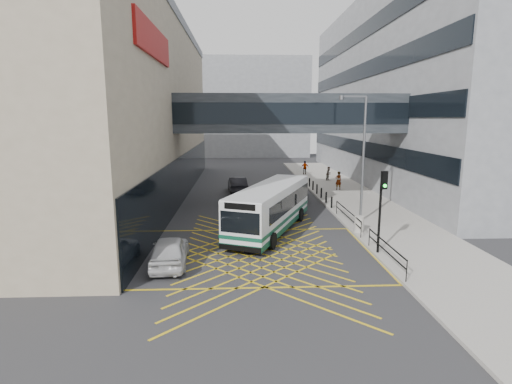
{
  "coord_description": "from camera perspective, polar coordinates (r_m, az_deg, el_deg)",
  "views": [
    {
      "loc": [
        -1.07,
        -20.51,
        7.16
      ],
      "look_at": [
        0.0,
        4.0,
        2.6
      ],
      "focal_mm": 28.0,
      "sensor_mm": 36.0,
      "label": 1
    }
  ],
  "objects": [
    {
      "name": "pedestrian_c",
      "position": [
        50.64,
        7.0,
        3.47
      ],
      "size": [
        1.03,
        0.55,
        1.69
      ],
      "primitive_type": "imported",
      "rotation": [
        0.0,
        0.0,
        3.22
      ],
      "color": "gray",
      "rests_on": "pavement"
    },
    {
      "name": "skybridge",
      "position": [
        32.77,
        4.72,
        11.09
      ],
      "size": [
        20.0,
        4.1,
        3.0
      ],
      "color": "#2A2F35",
      "rests_on": "ground"
    },
    {
      "name": "building_far",
      "position": [
        80.54,
        -3.23,
        11.82
      ],
      "size": [
        28.0,
        16.0,
        18.0
      ],
      "primitive_type": "cube",
      "color": "gray",
      "rests_on": "ground"
    },
    {
      "name": "kerb_railings",
      "position": [
        24.26,
        14.96,
        -4.84
      ],
      "size": [
        0.05,
        12.54,
        1.0
      ],
      "color": "black",
      "rests_on": "pavement"
    },
    {
      "name": "street_lamp",
      "position": [
        27.56,
        14.75,
        5.61
      ],
      "size": [
        1.92,
        0.42,
        8.43
      ],
      "rotation": [
        0.0,
        0.0,
        0.1
      ],
      "color": "slate",
      "rests_on": "pavement"
    },
    {
      "name": "bollards",
      "position": [
        36.84,
        9.0,
        0.16
      ],
      "size": [
        0.14,
        10.14,
        0.9
      ],
      "color": "black",
      "rests_on": "pavement"
    },
    {
      "name": "bus",
      "position": [
        25.53,
        2.22,
        -2.1
      ],
      "size": [
        6.25,
        10.64,
        2.95
      ],
      "rotation": [
        0.0,
        0.0,
        -0.39
      ],
      "color": "silver",
      "rests_on": "ground"
    },
    {
      "name": "ground",
      "position": [
        21.75,
        0.46,
        -8.69
      ],
      "size": [
        120.0,
        120.0,
        0.0
      ],
      "primitive_type": "plane",
      "color": "#333335"
    },
    {
      "name": "building_whsmith",
      "position": [
        40.25,
        -27.86,
        10.53
      ],
      "size": [
        24.17,
        42.0,
        16.0
      ],
      "color": "tan",
      "rests_on": "ground"
    },
    {
      "name": "litter_bin",
      "position": [
        25.71,
        14.51,
        -4.46
      ],
      "size": [
        0.58,
        0.58,
        1.0
      ],
      "primitive_type": "cylinder",
      "color": "#ADA89E",
      "rests_on": "pavement"
    },
    {
      "name": "pedestrian_b",
      "position": [
        46.09,
        10.36,
        2.6
      ],
      "size": [
        0.86,
        0.84,
        1.55
      ],
      "primitive_type": "imported",
      "rotation": [
        0.0,
        0.0,
        0.74
      ],
      "color": "gray",
      "rests_on": "pavement"
    },
    {
      "name": "building_right",
      "position": [
        51.16,
        27.54,
        12.55
      ],
      "size": [
        24.09,
        44.0,
        20.0
      ],
      "color": "gray",
      "rests_on": "ground"
    },
    {
      "name": "car_dark",
      "position": [
        38.99,
        -2.68,
        1.05
      ],
      "size": [
        2.33,
        4.94,
        1.5
      ],
      "primitive_type": "imported",
      "rotation": [
        0.0,
        0.0,
        3.24
      ],
      "color": "black",
      "rests_on": "ground"
    },
    {
      "name": "car_silver",
      "position": [
        34.04,
        5.6,
        -0.57
      ],
      "size": [
        3.12,
        4.47,
        1.28
      ],
      "primitive_type": "imported",
      "rotation": [
        0.0,
        0.0,
        2.77
      ],
      "color": "gray",
      "rests_on": "ground"
    },
    {
      "name": "car_white",
      "position": [
        20.27,
        -12.23,
        -8.16
      ],
      "size": [
        2.22,
        4.81,
        1.49
      ],
      "primitive_type": "imported",
      "rotation": [
        0.0,
        0.0,
        3.21
      ],
      "color": "silver",
      "rests_on": "ground"
    },
    {
      "name": "pavement",
      "position": [
        37.58,
        13.09,
        -0.61
      ],
      "size": [
        6.0,
        54.0,
        0.16
      ],
      "primitive_type": "cube",
      "color": "#A6A198",
      "rests_on": "ground"
    },
    {
      "name": "traffic_light",
      "position": [
        21.49,
        17.53,
        -1.13
      ],
      "size": [
        0.33,
        0.52,
        4.36
      ],
      "rotation": [
        0.0,
        0.0,
        0.17
      ],
      "color": "black",
      "rests_on": "pavement"
    },
    {
      "name": "pedestrian_a",
      "position": [
        40.32,
        11.69,
        1.61
      ],
      "size": [
        0.84,
        0.71,
        1.81
      ],
      "primitive_type": "imported",
      "rotation": [
        0.0,
        0.0,
        3.45
      ],
      "color": "gray",
      "rests_on": "pavement"
    },
    {
      "name": "box_junction",
      "position": [
        21.75,
        0.46,
        -8.68
      ],
      "size": [
        12.0,
        9.0,
        0.01
      ],
      "color": "gold",
      "rests_on": "ground"
    }
  ]
}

